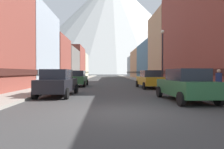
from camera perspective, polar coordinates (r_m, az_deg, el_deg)
name	(u,v)px	position (r m, az deg, el deg)	size (l,w,h in m)	color
ground_plane	(121,113)	(7.58, 2.67, -11.43)	(400.00, 400.00, 0.00)	#383838
sidewalk_left	(80,79)	(42.79, -9.44, -1.38)	(2.50, 100.00, 0.15)	gray
sidewalk_right	(136,79)	(42.96, 7.32, -1.36)	(2.50, 100.00, 0.15)	gray
storefront_left_1	(14,48)	(26.69, -27.35, 6.96)	(9.29, 9.56, 9.42)	#99A5B2
storefront_left_2	(38,60)	(35.80, -21.24, 4.08)	(10.20, 8.98, 7.79)	brown
storefront_left_3	(58,64)	(46.16, -15.93, 2.93)	(8.92, 12.39, 7.13)	#66605B
storefront_left_4	(68,63)	(58.97, -13.12, 3.40)	(9.52, 12.77, 9.17)	brown
storefront_left_5	(76,66)	(70.75, -10.69, 2.58)	(8.23, 10.23, 8.25)	beige
storefront_right_1	(206,36)	(24.74, 26.16, 10.42)	(6.98, 11.91, 11.99)	brown
storefront_right_2	(181,49)	(34.75, 19.81, 7.25)	(9.57, 9.00, 11.56)	tan
storefront_right_3	(157,62)	(44.85, 13.25, 3.70)	(7.43, 13.12, 8.26)	slate
storefront_right_4	(145,64)	(57.79, 9.82, 2.97)	(7.44, 13.40, 8.15)	tan
storefront_right_5	(141,67)	(69.19, 8.79, 2.19)	(9.62, 8.98, 7.17)	#99A5B2
car_left_0	(58,83)	(13.30, -15.85, -2.33)	(2.12, 4.43, 1.78)	black
car_left_1	(78,78)	(22.00, -10.24, -1.14)	(2.08, 4.41, 1.78)	#265933
car_right_0	(185,85)	(11.29, 21.04, -2.88)	(2.17, 4.45, 1.78)	#265933
car_right_1	(150,79)	(19.45, 11.20, -1.38)	(2.19, 4.46, 1.78)	#B28419
parking_meter_near	(208,82)	(13.28, 26.67, -1.89)	(0.14, 0.10, 1.33)	#595960
trash_bin_right	(192,84)	(16.61, 22.86, -2.65)	(0.59, 0.59, 0.98)	#4C5156
potted_plant_0	(168,80)	(24.39, 16.29, -1.45)	(0.72, 0.72, 0.96)	brown
pedestrian_0	(66,77)	(27.76, -13.61, -0.82)	(0.36, 0.36, 1.59)	brown
pedestrian_1	(219,84)	(13.24, 29.27, -2.40)	(0.36, 0.36, 1.63)	navy
pedestrian_2	(143,76)	(35.42, 9.29, -0.50)	(0.36, 0.36, 1.59)	#333338
streetlamp_right	(163,49)	(20.78, 14.89, 7.27)	(0.36, 0.36, 5.86)	black
mountain_backdrop	(112,25)	(275.49, -0.05, 14.47)	(252.31, 252.31, 134.75)	silver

